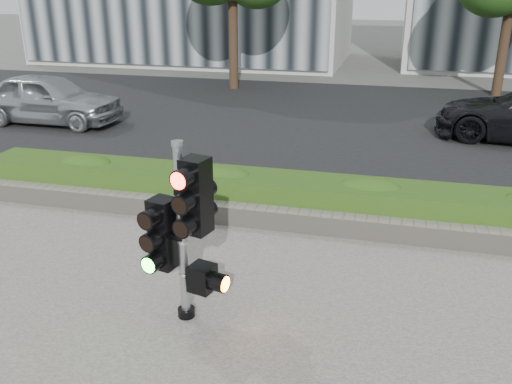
# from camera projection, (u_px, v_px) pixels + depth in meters

# --- Properties ---
(ground) EXTENTS (120.00, 120.00, 0.00)m
(ground) POSITION_uv_depth(u_px,v_px,m) (249.00, 284.00, 7.68)
(ground) COLOR #51514C
(ground) RESTS_ON ground
(road) EXTENTS (60.00, 13.00, 0.02)m
(road) POSITION_uv_depth(u_px,v_px,m) (333.00, 121.00, 16.71)
(road) COLOR black
(road) RESTS_ON ground
(curb) EXTENTS (60.00, 0.25, 0.12)m
(curb) POSITION_uv_depth(u_px,v_px,m) (291.00, 199.00, 10.50)
(curb) COLOR gray
(curb) RESTS_ON ground
(stone_wall) EXTENTS (12.00, 0.32, 0.34)m
(stone_wall) POSITION_uv_depth(u_px,v_px,m) (278.00, 218.00, 9.32)
(stone_wall) COLOR gray
(stone_wall) RESTS_ON sidewalk
(hedge) EXTENTS (12.00, 1.00, 0.68)m
(hedge) POSITION_uv_depth(u_px,v_px,m) (285.00, 196.00, 9.85)
(hedge) COLOR #547E26
(hedge) RESTS_ON sidewalk
(traffic_signal) EXTENTS (0.84, 0.67, 2.30)m
(traffic_signal) POSITION_uv_depth(u_px,v_px,m) (185.00, 224.00, 6.44)
(traffic_signal) COLOR black
(traffic_signal) RESTS_ON sidewalk
(car_silver) EXTENTS (4.39, 1.78, 1.49)m
(car_silver) POSITION_uv_depth(u_px,v_px,m) (48.00, 99.00, 16.11)
(car_silver) COLOR #ACAEB3
(car_silver) RESTS_ON road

